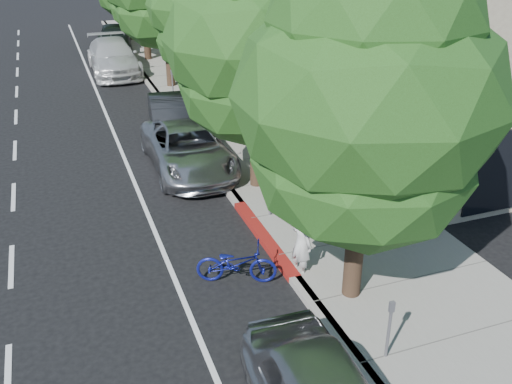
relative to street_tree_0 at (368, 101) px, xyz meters
name	(u,v)px	position (x,y,z in m)	size (l,w,h in m)	color
ground	(279,260)	(-0.90, 2.00, -4.54)	(120.00, 120.00, 0.00)	black
sidewalk	(255,138)	(1.40, 10.00, -4.47)	(4.60, 56.00, 0.15)	gray
curb	(196,146)	(-0.90, 10.00, -4.47)	(0.30, 56.00, 0.15)	#9E998E
curb_red_segment	(264,238)	(-0.90, 3.00, -4.47)	(0.32, 4.00, 0.15)	maroon
storefront_building	(318,0)	(8.70, 20.00, -1.04)	(10.00, 36.00, 7.00)	beige
street_tree_0	(368,101)	(0.00, 0.00, 0.00)	(5.23, 5.23, 7.58)	black
street_tree_1	(257,43)	(0.00, 6.00, -0.07)	(5.29, 5.29, 7.50)	black
street_tree_2	(200,8)	(0.00, 12.00, 0.06)	(3.94, 3.94, 7.28)	black
cyclist	(302,243)	(-0.65, 1.26, -3.69)	(0.62, 0.41, 1.70)	silver
bicycle	(236,263)	(-2.16, 1.51, -4.06)	(0.65, 1.86, 0.98)	navy
silver_suv	(188,149)	(-1.61, 8.17, -3.81)	(2.44, 5.29, 1.47)	#B8B8BD
dark_sedan	(175,120)	(-1.40, 11.00, -3.73)	(1.71, 4.91, 1.62)	black
white_pickup	(113,57)	(-2.19, 21.94, -3.69)	(2.40, 5.91, 1.72)	silver
dark_suv_far	(115,38)	(-1.40, 27.24, -3.72)	(1.95, 4.86, 1.65)	black
pedestrian	(227,115)	(0.41, 10.27, -3.56)	(0.81, 0.63, 1.68)	black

